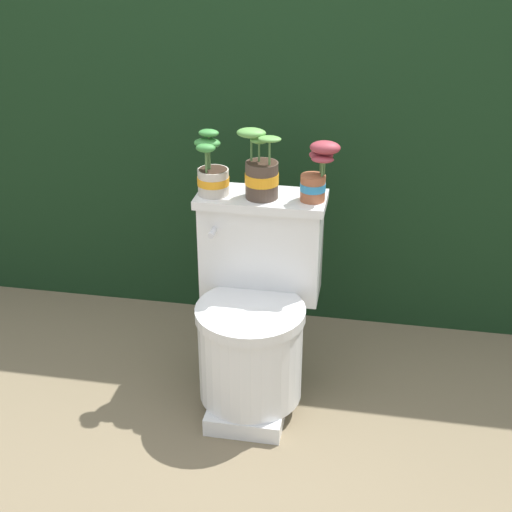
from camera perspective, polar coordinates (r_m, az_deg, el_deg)
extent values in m
plane|color=#75664C|center=(2.58, -1.67, -12.33)|extent=(12.00, 12.00, 0.00)
cube|color=black|center=(3.11, 2.01, 11.26)|extent=(3.73, 0.62, 1.60)
cube|color=silver|center=(2.58, -0.43, -11.42)|extent=(0.26, 0.36, 0.06)
cylinder|color=silver|center=(2.47, -0.45, -8.00)|extent=(0.36, 0.36, 0.31)
cylinder|color=silver|center=(2.38, -0.46, -4.57)|extent=(0.37, 0.37, 0.04)
cube|color=silver|center=(2.50, 0.44, 0.57)|extent=(0.42, 0.18, 0.34)
cube|color=silver|center=(2.42, 0.45, 4.55)|extent=(0.44, 0.20, 0.03)
cylinder|color=silver|center=(2.38, -3.49, 1.87)|extent=(0.02, 0.05, 0.02)
cylinder|color=beige|center=(2.41, -3.43, 5.95)|extent=(0.11, 0.11, 0.09)
cylinder|color=orange|center=(2.41, -3.44, 6.05)|extent=(0.11, 0.11, 0.03)
cylinder|color=#332319|center=(2.40, -3.46, 6.80)|extent=(0.10, 0.10, 0.01)
cylinder|color=#4C753D|center=(2.35, -4.02, 7.53)|extent=(0.01, 0.01, 0.08)
ellipsoid|color=#387F38|center=(2.34, -4.06, 8.62)|extent=(0.06, 0.05, 0.03)
cylinder|color=#4C753D|center=(2.39, -3.88, 7.86)|extent=(0.01, 0.01, 0.08)
ellipsoid|color=#387F38|center=(2.37, -3.92, 9.00)|extent=(0.09, 0.06, 0.03)
cylinder|color=#4C753D|center=(2.38, -3.76, 8.28)|extent=(0.01, 0.01, 0.12)
ellipsoid|color=#387F38|center=(2.36, -3.81, 9.80)|extent=(0.07, 0.05, 0.02)
cylinder|color=#47382D|center=(2.37, 0.46, 6.09)|extent=(0.11, 0.11, 0.12)
cylinder|color=orange|center=(2.37, 0.47, 6.23)|extent=(0.11, 0.11, 0.04)
cylinder|color=#332319|center=(2.35, 0.47, 7.36)|extent=(0.10, 0.10, 0.01)
cylinder|color=#4C753D|center=(2.32, 1.09, 8.25)|extent=(0.01, 0.01, 0.08)
ellipsoid|color=#569342|center=(2.30, 1.10, 9.35)|extent=(0.08, 0.05, 0.02)
cylinder|color=#4C753D|center=(2.35, -0.38, 8.60)|extent=(0.01, 0.01, 0.09)
ellipsoid|color=#569342|center=(2.34, -0.38, 9.82)|extent=(0.10, 0.07, 0.03)
cylinder|color=#4C753D|center=(2.35, 0.25, 8.33)|extent=(0.01, 0.01, 0.07)
ellipsoid|color=#569342|center=(2.34, 0.25, 9.26)|extent=(0.06, 0.04, 0.02)
cylinder|color=#9E5638|center=(2.36, 4.57, 5.46)|extent=(0.08, 0.08, 0.09)
cylinder|color=#2D84BC|center=(2.36, 4.57, 5.56)|extent=(0.09, 0.09, 0.03)
cylinder|color=#332319|center=(2.35, 4.60, 6.32)|extent=(0.08, 0.08, 0.01)
cylinder|color=#4C753D|center=(2.33, 5.32, 6.96)|extent=(0.01, 0.01, 0.05)
ellipsoid|color=#93333D|center=(2.32, 5.35, 7.71)|extent=(0.07, 0.05, 0.02)
cylinder|color=#4C753D|center=(2.34, 5.49, 7.39)|extent=(0.01, 0.01, 0.08)
ellipsoid|color=#93333D|center=(2.32, 5.55, 8.63)|extent=(0.10, 0.07, 0.04)
cylinder|color=#4C753D|center=(2.36, 5.20, 7.22)|extent=(0.01, 0.01, 0.05)
ellipsoid|color=#93333D|center=(2.35, 5.24, 8.04)|extent=(0.08, 0.06, 0.03)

